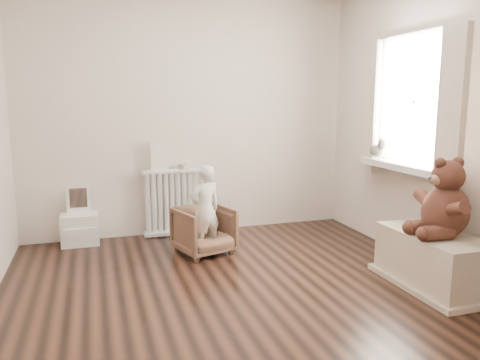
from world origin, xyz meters
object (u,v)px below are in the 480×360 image
object	(u,v)px
toy_vanity	(79,218)
armchair	(204,230)
radiator	(175,201)
plush_cat	(378,148)
teddy_bear	(446,206)
child	(205,210)
toy_bench	(434,262)

from	to	relation	value
toy_vanity	armchair	size ratio (longest dim) A/B	1.17
radiator	plush_cat	distance (m)	2.19
radiator	teddy_bear	bearing A→B (deg)	-50.25
toy_vanity	child	world-z (taller)	child
armchair	plush_cat	world-z (taller)	plush_cat
teddy_bear	child	bearing A→B (deg)	143.24
teddy_bear	toy_bench	bearing A→B (deg)	109.85
armchair	child	size ratio (longest dim) A/B	0.59
radiator	armchair	distance (m)	0.73
toy_bench	plush_cat	size ratio (longest dim) A/B	3.81
teddy_bear	plush_cat	xyz separation A→B (m)	(0.12, 1.11, 0.33)
toy_vanity	toy_bench	distance (m)	3.37
radiator	toy_bench	bearing A→B (deg)	-49.70
child	teddy_bear	world-z (taller)	teddy_bear
child	toy_bench	xyz separation A→B (m)	(1.56, -1.28, -0.25)
teddy_bear	plush_cat	bearing A→B (deg)	87.40
child	plush_cat	bearing A→B (deg)	154.80
armchair	toy_bench	bearing A→B (deg)	-57.82
child	plush_cat	size ratio (longest dim) A/B	3.55
toy_vanity	radiator	bearing A→B (deg)	1.73
child	plush_cat	distance (m)	1.81
child	toy_bench	distance (m)	2.04
radiator	toy_vanity	world-z (taller)	radiator
radiator	armchair	size ratio (longest dim) A/B	1.46
toy_bench	plush_cat	distance (m)	1.33
armchair	radiator	bearing A→B (deg)	85.52
toy_vanity	teddy_bear	world-z (taller)	teddy_bear
toy_vanity	toy_bench	size ratio (longest dim) A/B	0.64
teddy_bear	plush_cat	size ratio (longest dim) A/B	2.50
child	teddy_bear	size ratio (longest dim) A/B	1.42
toy_vanity	child	xyz separation A→B (m)	(1.15, -0.71, 0.17)
radiator	toy_vanity	bearing A→B (deg)	-178.27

